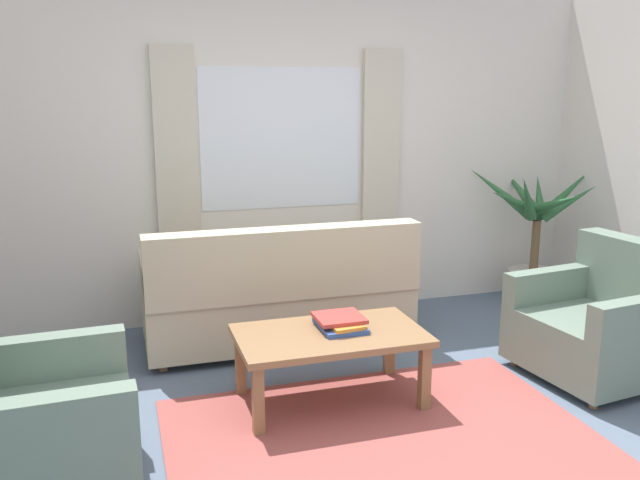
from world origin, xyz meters
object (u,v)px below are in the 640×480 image
at_px(couch, 279,296).
at_px(coffee_table, 330,341).
at_px(potted_plant, 534,246).
at_px(armchair_right, 601,323).
at_px(book_stack_on_table, 340,322).
at_px(armchair_left, 26,426).

xyz_separation_m(couch, coffee_table, (0.07, -0.99, 0.01)).
bearing_deg(potted_plant, armchair_right, -107.61).
distance_m(armchair_right, book_stack_on_table, 1.73).
relative_size(couch, armchair_left, 2.16).
xyz_separation_m(couch, potted_plant, (2.30, 0.26, 0.16)).
distance_m(couch, potted_plant, 2.32).
xyz_separation_m(armchair_right, potted_plant, (0.44, 1.39, 0.17)).
relative_size(couch, potted_plant, 1.54).
bearing_deg(armchair_left, book_stack_on_table, -74.34).
bearing_deg(potted_plant, coffee_table, -150.89).
bearing_deg(armchair_right, book_stack_on_table, -104.18).
bearing_deg(book_stack_on_table, couch, 99.14).
distance_m(book_stack_on_table, potted_plant, 2.46).
bearing_deg(armchair_left, couch, -48.49).
bearing_deg(book_stack_on_table, armchair_right, -6.76).
xyz_separation_m(coffee_table, potted_plant, (2.23, 1.24, 0.14)).
relative_size(armchair_right, potted_plant, 0.76).
xyz_separation_m(armchair_right, book_stack_on_table, (-1.71, 0.20, 0.12)).
height_order(armchair_left, armchair_right, same).
xyz_separation_m(book_stack_on_table, potted_plant, (2.15, 1.19, 0.05)).
height_order(coffee_table, book_stack_on_table, book_stack_on_table).
bearing_deg(armchair_right, armchair_left, -91.39).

